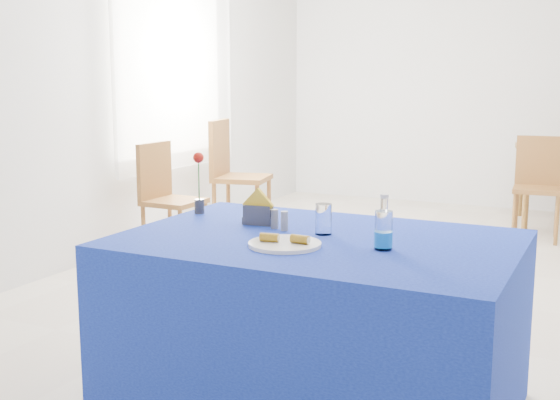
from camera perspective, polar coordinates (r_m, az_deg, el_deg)
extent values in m
plane|color=beige|center=(4.76, 11.13, -7.52)|extent=(7.00, 7.00, 0.00)
plane|color=silver|center=(7.98, 18.10, 9.34)|extent=(5.00, 0.00, 5.00)
plane|color=silver|center=(5.71, -13.71, 9.52)|extent=(0.00, 7.00, 7.00)
cube|color=white|center=(6.33, -8.85, 11.04)|extent=(0.04, 1.50, 1.60)
cube|color=white|center=(6.29, -8.32, 11.07)|extent=(0.04, 1.75, 1.85)
cylinder|color=white|center=(2.75, 0.39, -3.60)|extent=(0.29, 0.29, 0.01)
cylinder|color=white|center=(2.94, 3.56, -1.56)|extent=(0.07, 0.07, 0.13)
cylinder|color=gray|center=(3.01, 0.36, -1.72)|extent=(0.03, 0.03, 0.08)
cylinder|color=slate|center=(3.05, -0.44, -1.55)|extent=(0.03, 0.03, 0.08)
cube|color=navy|center=(3.00, 3.02, -10.14)|extent=(1.60, 1.10, 0.76)
cylinder|color=silver|center=(2.71, 8.42, -2.45)|extent=(0.07, 0.07, 0.15)
cylinder|color=blue|center=(2.71, 8.40, -3.17)|extent=(0.07, 0.07, 0.06)
cylinder|color=silver|center=(2.69, 8.47, -0.36)|extent=(0.03, 0.03, 0.05)
cylinder|color=silver|center=(2.68, 8.49, 0.32)|extent=(0.03, 0.03, 0.01)
cube|color=#35363A|center=(3.14, -1.78, -1.70)|extent=(0.14, 0.07, 0.03)
cube|color=#3A3A3F|center=(3.11, -1.94, -1.29)|extent=(0.13, 0.02, 0.09)
cube|color=#333338|center=(3.16, -1.63, -1.12)|extent=(0.13, 0.02, 0.09)
cube|color=gold|center=(3.13, -1.79, -0.40)|extent=(0.15, 0.02, 0.15)
cylinder|color=#28282D|center=(3.42, -6.57, -0.51)|extent=(0.05, 0.05, 0.07)
cylinder|color=#1B6E26|center=(3.40, -6.61, 1.40)|extent=(0.01, 0.01, 0.22)
sphere|color=#B3150B|center=(3.39, -6.65, 3.44)|extent=(0.05, 0.05, 0.05)
cylinder|color=#99652C|center=(6.94, 19.39, 0.59)|extent=(0.06, 0.06, 0.71)
cylinder|color=olive|center=(7.63, 18.97, 1.40)|extent=(0.06, 0.06, 0.71)
cylinder|color=brown|center=(6.40, 18.49, -1.37)|extent=(0.03, 0.03, 0.43)
cylinder|color=brown|center=(6.40, 21.58, -1.57)|extent=(0.03, 0.03, 0.43)
cylinder|color=brown|center=(6.74, 18.64, -0.84)|extent=(0.03, 0.03, 0.43)
cylinder|color=brown|center=(6.74, 21.57, -1.02)|extent=(0.03, 0.03, 0.43)
cube|color=brown|center=(6.53, 20.19, 0.79)|extent=(0.44, 0.44, 0.04)
cube|color=brown|center=(6.68, 20.34, 3.01)|extent=(0.40, 0.07, 0.44)
cylinder|color=brown|center=(5.37, -8.08, -3.02)|extent=(0.03, 0.03, 0.44)
cylinder|color=brown|center=(5.65, -6.06, -2.33)|extent=(0.03, 0.03, 0.44)
cylinder|color=brown|center=(5.58, -11.02, -2.64)|extent=(0.03, 0.03, 0.44)
cylinder|color=brown|center=(5.85, -8.93, -1.99)|extent=(0.03, 0.03, 0.44)
cube|color=brown|center=(5.57, -8.58, -0.15)|extent=(0.41, 0.41, 0.04)
cube|color=brown|center=(5.64, -10.17, 2.37)|extent=(0.05, 0.41, 0.44)
cylinder|color=brown|center=(6.15, -1.86, -1.00)|extent=(0.04, 0.04, 0.50)
cylinder|color=brown|center=(6.52, -0.90, -0.36)|extent=(0.04, 0.04, 0.50)
cylinder|color=brown|center=(6.27, -5.36, -0.83)|extent=(0.04, 0.04, 0.50)
cylinder|color=brown|center=(6.64, -4.22, -0.21)|extent=(0.04, 0.04, 0.50)
cube|color=brown|center=(6.35, -3.11, 1.76)|extent=(0.55, 0.55, 0.04)
cube|color=brown|center=(6.38, -4.94, 4.23)|extent=(0.14, 0.46, 0.51)
cylinder|color=gold|center=(2.75, -0.86, -3.06)|extent=(0.08, 0.05, 0.03)
cylinder|color=beige|center=(2.74, -0.12, -3.11)|extent=(0.01, 0.03, 0.03)
cylinder|color=gold|center=(2.72, 1.64, -3.20)|extent=(0.08, 0.04, 0.03)
cylinder|color=beige|center=(2.70, 2.33, -3.29)|extent=(0.01, 0.03, 0.03)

